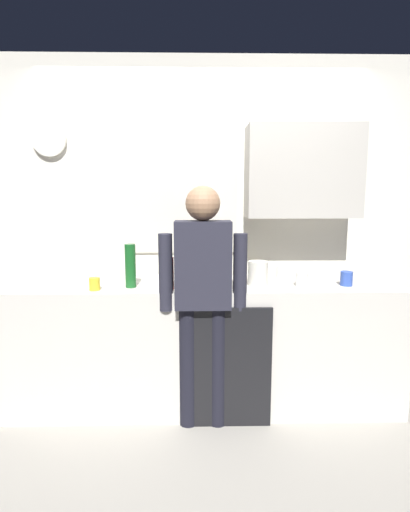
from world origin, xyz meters
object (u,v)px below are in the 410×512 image
(coffee_maker, at_px, (207,259))
(mixing_bowl, at_px, (263,272))
(storage_canister, at_px, (258,273))
(person_at_sink, at_px, (203,288))
(bottle_red_vinegar, at_px, (169,273))
(cup_yellow_cup, at_px, (95,284))
(cup_white_mug, at_px, (302,279))
(cup_blue_mug, at_px, (346,279))
(dish_soap, at_px, (227,278))
(bottle_green_wine, at_px, (130,266))
(bottle_olive_oil, at_px, (239,261))

(coffee_maker, bearing_deg, mixing_bowl, 4.20)
(coffee_maker, relative_size, storage_canister, 1.94)
(person_at_sink, bearing_deg, bottle_red_vinegar, 145.40)
(bottle_red_vinegar, bearing_deg, person_at_sink, -24.35)
(cup_yellow_cup, bearing_deg, bottle_red_vinegar, 0.96)
(cup_yellow_cup, relative_size, cup_white_mug, 0.89)
(cup_yellow_cup, bearing_deg, person_at_sink, -7.40)
(cup_yellow_cup, relative_size, mixing_bowl, 0.39)
(cup_white_mug, bearing_deg, storage_canister, 171.80)
(coffee_maker, relative_size, cup_white_mug, 3.47)
(cup_blue_mug, distance_m, cup_white_mug, 0.32)
(cup_yellow_cup, xyz_separation_m, storage_canister, (1.11, 0.13, 0.04))
(dish_soap, distance_m, storage_canister, 0.26)
(coffee_maker, height_order, cup_blue_mug, coffee_maker)
(mixing_bowl, xyz_separation_m, person_at_sink, (-0.47, -0.51, -0.00))
(storage_canister, bearing_deg, bottle_green_wine, -176.89)
(bottle_red_vinegar, xyz_separation_m, bottle_green_wine, (-0.27, 0.07, 0.04))
(dish_soap, bearing_deg, cup_white_mug, 9.14)
(cup_white_mug, relative_size, person_at_sink, 0.06)
(mixing_bowl, distance_m, person_at_sink, 0.70)
(mixing_bowl, bearing_deg, cup_white_mug, -56.59)
(mixing_bowl, xyz_separation_m, storage_canister, (-0.08, -0.28, 0.05))
(cup_white_mug, bearing_deg, cup_blue_mug, 2.34)
(bottle_red_vinegar, relative_size, cup_white_mug, 2.32)
(bottle_olive_oil, height_order, storage_canister, bottle_olive_oil)
(bottle_olive_oil, height_order, mixing_bowl, bottle_olive_oil)
(bottle_red_vinegar, xyz_separation_m, mixing_bowl, (0.70, 0.41, -0.07))
(dish_soap, distance_m, person_at_sink, 0.20)
(bottle_red_vinegar, xyz_separation_m, storage_canister, (0.62, 0.12, -0.02))
(dish_soap, height_order, person_at_sink, person_at_sink)
(cup_blue_mug, xyz_separation_m, storage_canister, (-0.62, 0.03, 0.04))
(cup_blue_mug, distance_m, person_at_sink, 1.03)
(person_at_sink, bearing_deg, bottle_green_wine, 150.06)
(cup_white_mug, height_order, mixing_bowl, cup_white_mug)
(dish_soap, height_order, storage_canister, dish_soap)
(bottle_red_vinegar, height_order, cup_white_mug, bottle_red_vinegar)
(bottle_olive_oil, bearing_deg, mixing_bowl, -5.83)
(bottle_green_wine, xyz_separation_m, person_at_sink, (0.49, -0.18, -0.11))
(storage_canister, bearing_deg, cup_white_mug, -8.20)
(coffee_maker, height_order, cup_yellow_cup, coffee_maker)
(bottle_green_wine, height_order, cup_white_mug, bottle_green_wine)
(coffee_maker, bearing_deg, person_at_sink, -95.07)
(storage_canister, bearing_deg, dish_soap, -150.68)
(dish_soap, bearing_deg, person_at_sink, -149.36)
(cup_blue_mug, relative_size, mixing_bowl, 0.45)
(bottle_red_vinegar, distance_m, dish_soap, 0.39)
(bottle_red_vinegar, distance_m, bottle_green_wine, 0.28)
(bottle_olive_oil, distance_m, bottle_green_wine, 0.85)
(coffee_maker, xyz_separation_m, person_at_sink, (-0.04, -0.48, -0.11))
(cup_blue_mug, bearing_deg, bottle_red_vinegar, -175.71)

